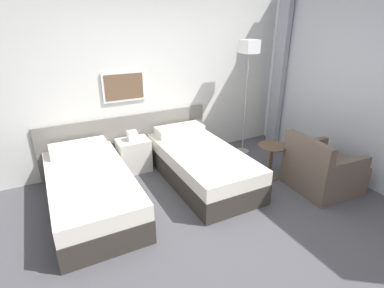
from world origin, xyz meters
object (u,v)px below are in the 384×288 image
Objects in this scene: nightstand at (134,155)px; floor_lamp at (249,59)px; side_table at (271,155)px; bed_near_door at (91,190)px; armchair at (322,171)px; bed_near_window at (201,164)px.

floor_lamp is (1.94, -0.20, 1.35)m from nightstand.
side_table is (-0.20, -0.96, -1.26)m from floor_lamp.
floor_lamp is at bearing 78.21° from side_table.
side_table is at bearing -9.43° from bed_near_door.
floor_lamp is 1.59m from side_table.
bed_near_door is at bearing 170.57° from side_table.
floor_lamp is (2.72, 0.54, 1.37)m from bed_near_door.
armchair reaches higher than nightstand.
armchair reaches higher than bed_near_door.
bed_near_window is at bearing -43.22° from nightstand.
side_table is (0.96, -0.42, 0.11)m from bed_near_window.
bed_near_window is 2.96× the size of nightstand.
nightstand reaches higher than bed_near_door.
bed_near_door is at bearing 180.00° from bed_near_window.
bed_near_window is at bearing 156.38° from side_table.
nightstand is 2.77m from armchair.
armchair is at bearing -81.74° from floor_lamp.
floor_lamp is at bearing 12.38° from armchair.
bed_near_window reaches higher than side_table.
armchair is at bearing -38.61° from nightstand.
bed_near_door is at bearing -136.78° from nightstand.
floor_lamp is at bearing 24.86° from bed_near_window.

